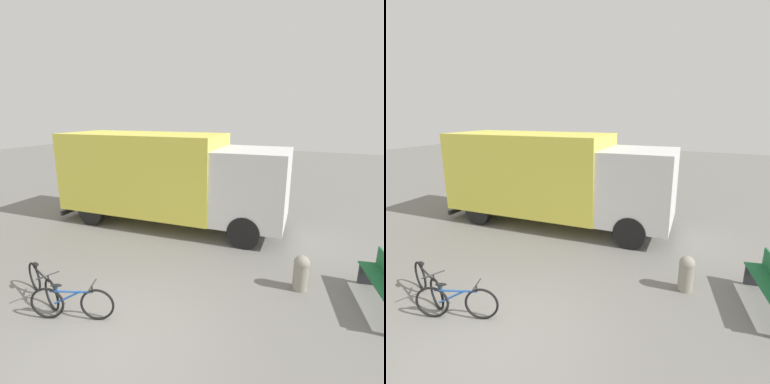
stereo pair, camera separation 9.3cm
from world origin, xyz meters
The scene contains 5 objects.
ground_plane centered at (0.00, 0.00, 0.00)m, with size 60.00×60.00×0.00m, color slate.
delivery_truck centered at (-1.98, 5.48, 1.73)m, with size 7.91×2.99×3.13m.
bicycle_near centered at (-2.08, 0.39, 0.35)m, with size 1.52×0.63×0.73m.
bicycle_middle centered at (-1.03, 0.18, 0.35)m, with size 1.49×0.69×0.73m.
bollard_near_bench centered at (2.73, 3.06, 0.43)m, with size 0.33×0.33×0.80m.
Camera 2 is at (3.16, -3.24, 3.76)m, focal length 28.00 mm.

